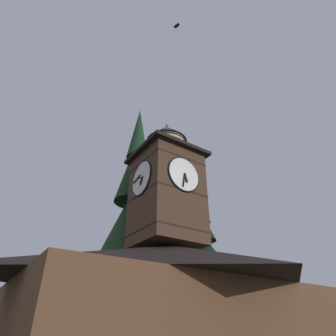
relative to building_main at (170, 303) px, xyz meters
name	(u,v)px	position (x,y,z in m)	size (l,w,h in m)	color
building_main	(170,303)	(0.00, 0.00, 0.00)	(16.11, 11.30, 6.30)	brown
clock_tower	(167,185)	(-0.10, -0.56, 7.31)	(4.54, 4.54, 9.44)	#4C3323
pine_tree_behind	(132,232)	(0.09, -4.87, 5.15)	(5.91, 5.91, 20.30)	#473323
pine_tree_aside	(205,279)	(-8.19, -6.51, 2.70)	(5.99, 5.99, 13.68)	#473323
moon	(157,281)	(-20.00, -33.27, 6.66)	(1.50, 1.50, 1.50)	silver
flying_bird_high	(177,26)	(2.15, 4.03, 17.22)	(0.30, 0.48, 0.15)	black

